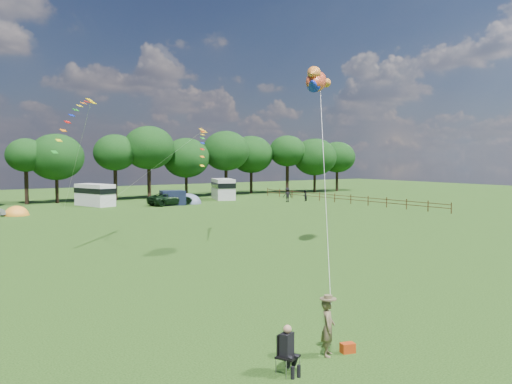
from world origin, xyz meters
TOP-DOWN VIEW (x-y plane):
  - ground_plane at (0.00, 0.00)m, footprint 180.00×180.00m
  - tree_line at (5.30, 54.99)m, footprint 102.98×10.98m
  - fence at (32.00, 34.50)m, footprint 0.12×33.12m
  - car_d at (12.33, 44.33)m, footprint 6.04×3.23m
  - campervan_c at (4.34, 48.74)m, footprint 3.70×5.87m
  - campervan_d at (22.70, 48.82)m, footprint 4.45×6.36m
  - tent_orange at (-6.06, 42.29)m, footprint 2.52×2.76m
  - tent_greyblue at (15.22, 45.23)m, footprint 3.45×3.78m
  - awning_navy at (12.66, 44.43)m, footprint 3.35×2.96m
  - kite_flyer at (-7.41, -6.54)m, footprint 0.75×0.74m
  - camp_chair at (-9.33, -6.95)m, footprint 0.74×0.77m
  - kite_bag at (-6.72, -6.70)m, footprint 0.49×0.39m
  - fish_kite at (4.56, 8.04)m, footprint 3.50×3.16m
  - streamer_kite_b at (-7.32, 17.87)m, footprint 4.34×4.75m
  - streamer_kite_c at (1.08, 16.22)m, footprint 3.09×4.84m
  - walker_a at (29.96, 39.68)m, footprint 0.85×0.69m
  - walker_b at (27.11, 39.82)m, footprint 1.31×0.76m

SIDE VIEW (x-z plane):
  - ground_plane at x=0.00m, z-range 0.00..0.00m
  - tent_greyblue at x=15.22m, z-range -1.26..1.31m
  - tent_orange at x=-6.06m, z-range -0.97..1.01m
  - kite_bag at x=-6.72m, z-range 0.00..0.31m
  - fence at x=32.00m, z-range 0.10..1.30m
  - walker_a at x=29.96m, z-range 0.00..1.51m
  - car_d at x=12.33m, z-range 0.00..1.58m
  - camp_chair at x=-9.33m, z-range 0.14..1.54m
  - kite_flyer at x=-7.41m, z-range 0.00..1.75m
  - awning_navy at x=12.66m, z-range 0.00..1.80m
  - walker_b at x=27.11m, z-range 0.00..1.92m
  - campervan_c at x=4.34m, z-range 0.10..2.77m
  - campervan_d at x=22.70m, z-range 0.11..2.98m
  - tree_line at x=5.30m, z-range 1.21..11.48m
  - streamer_kite_c at x=1.08m, z-range 5.87..8.63m
  - streamer_kite_b at x=-7.32m, z-range 6.88..10.70m
  - fish_kite at x=4.56m, z-range 9.80..11.81m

